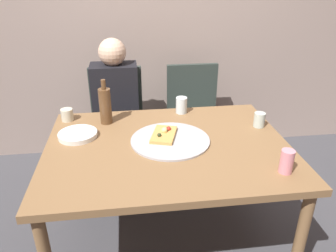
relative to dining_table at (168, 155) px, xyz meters
name	(u,v)px	position (x,y,z in m)	size (l,w,h in m)	color
ground_plane	(168,239)	(0.00, 0.00, -0.65)	(8.00, 8.00, 0.00)	#424247
back_wall	(148,11)	(0.00, 1.33, 0.65)	(6.00, 0.10, 2.60)	gray
dining_table	(168,155)	(0.00, 0.00, 0.00)	(1.39, 1.04, 0.72)	olive
pizza_tray	(170,140)	(0.02, 0.04, 0.08)	(0.46, 0.46, 0.01)	#ADADB2
pizza_slice_last	(164,134)	(-0.01, 0.08, 0.10)	(0.19, 0.25, 0.05)	tan
wine_bottle	(105,105)	(-0.36, 0.34, 0.19)	(0.08, 0.08, 0.29)	brown
tumbler_near	(67,115)	(-0.61, 0.41, 0.11)	(0.08, 0.08, 0.08)	beige
tumbler_far	(181,105)	(0.15, 0.44, 0.13)	(0.08, 0.08, 0.11)	silver
wine_glass	(259,120)	(0.61, 0.16, 0.12)	(0.07, 0.07, 0.09)	#B7C6BC
soda_can	(287,161)	(0.54, -0.35, 0.13)	(0.07, 0.07, 0.12)	pink
plate_stack	(78,135)	(-0.52, 0.16, 0.09)	(0.23, 0.23, 0.03)	white
chair_left	(117,116)	(-0.31, 0.92, -0.14)	(0.44, 0.44, 0.90)	#2D3833
chair_right	(194,112)	(0.35, 0.92, -0.14)	(0.44, 0.44, 0.90)	#2D3833
guest_in_sweater	(116,109)	(-0.31, 0.77, -0.01)	(0.36, 0.56, 1.17)	black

